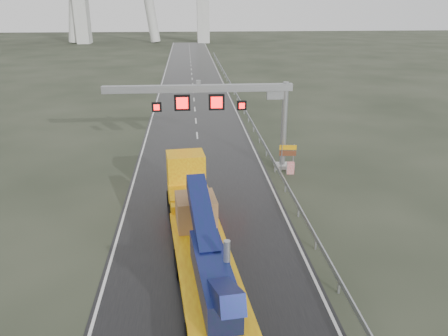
{
  "coord_description": "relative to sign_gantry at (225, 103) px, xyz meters",
  "views": [
    {
      "loc": [
        -0.82,
        -15.94,
        13.09
      ],
      "look_at": [
        1.32,
        9.9,
        3.2
      ],
      "focal_mm": 35.0,
      "sensor_mm": 36.0,
      "label": 1
    }
  ],
  "objects": [
    {
      "name": "ground",
      "position": [
        -2.1,
        -17.99,
        -5.61
      ],
      "size": [
        400.0,
        400.0,
        0.0
      ],
      "primitive_type": "plane",
      "color": "#252B1E",
      "rests_on": "ground"
    },
    {
      "name": "guardrail",
      "position": [
        4.0,
        12.01,
        -4.91
      ],
      "size": [
        0.2,
        140.0,
        1.4
      ],
      "primitive_type": null,
      "color": "#93979B",
      "rests_on": "ground"
    },
    {
      "name": "exit_sign_pair",
      "position": [
        5.0,
        -0.99,
        -3.98
      ],
      "size": [
        1.36,
        0.2,
        2.34
      ],
      "rotation": [
        0.0,
        0.0,
        -0.11
      ],
      "color": "gray",
      "rests_on": "ground"
    },
    {
      "name": "road",
      "position": [
        -2.1,
        22.01,
        -5.6
      ],
      "size": [
        11.0,
        200.0,
        0.02
      ],
      "primitive_type": "cube",
      "color": "black",
      "rests_on": "ground"
    },
    {
      "name": "heavy_haul_truck",
      "position": [
        -2.56,
        -13.06,
        -3.89
      ],
      "size": [
        4.57,
        19.04,
        4.43
      ],
      "rotation": [
        0.0,
        0.0,
        0.1
      ],
      "color": "yellow",
      "rests_on": "ground"
    },
    {
      "name": "striped_barrier",
      "position": [
        5.17,
        -1.47,
        -5.11
      ],
      "size": [
        0.6,
        0.34,
        1.0
      ],
      "primitive_type": "cube",
      "rotation": [
        0.0,
        0.0,
        -0.03
      ],
      "color": "red",
      "rests_on": "ground"
    },
    {
      "name": "sign_gantry",
      "position": [
        0.0,
        0.0,
        0.0
      ],
      "size": [
        14.9,
        1.2,
        7.42
      ],
      "color": "silver",
      "rests_on": "ground"
    }
  ]
}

